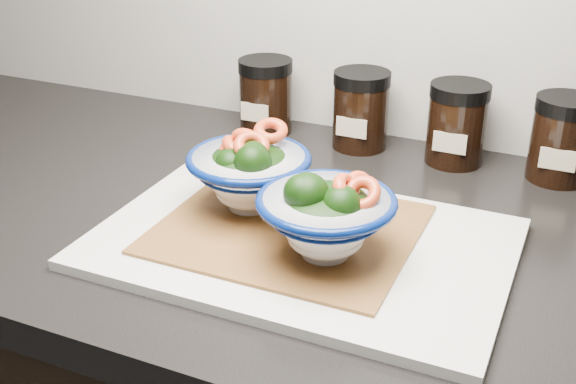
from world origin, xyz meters
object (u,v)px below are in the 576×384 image
at_px(cutting_board, 302,244).
at_px(bowl_left, 249,172).
at_px(bowl_right, 326,216).
at_px(spice_jar_b, 361,110).
at_px(spice_jar_a, 266,96).
at_px(spice_jar_c, 457,124).
at_px(spice_jar_d, 562,139).

height_order(cutting_board, bowl_left, bowl_left).
relative_size(bowl_left, bowl_right, 1.00).
bearing_deg(spice_jar_b, spice_jar_a, 180.00).
relative_size(spice_jar_c, spice_jar_d, 1.00).
height_order(spice_jar_a, spice_jar_b, same).
xyz_separation_m(spice_jar_c, spice_jar_d, (0.14, 0.00, 0.00)).
bearing_deg(spice_jar_a, cutting_board, -58.18).
bearing_deg(spice_jar_a, bowl_right, -55.55).
relative_size(bowl_right, spice_jar_b, 1.29).
relative_size(spice_jar_a, spice_jar_d, 1.00).
bearing_deg(spice_jar_a, bowl_left, -68.21).
distance_m(cutting_board, spice_jar_c, 0.33).
height_order(spice_jar_b, spice_jar_c, same).
distance_m(bowl_left, bowl_right, 0.14).
distance_m(cutting_board, bowl_left, 0.11).
xyz_separation_m(cutting_board, bowl_right, (0.04, -0.03, 0.06)).
distance_m(bowl_left, spice_jar_b, 0.27).
xyz_separation_m(cutting_board, bowl_left, (-0.08, 0.04, 0.06)).
relative_size(bowl_right, spice_jar_d, 1.29).
bearing_deg(bowl_right, spice_jar_d, 58.79).
height_order(bowl_left, spice_jar_d, bowl_left).
xyz_separation_m(bowl_left, spice_jar_c, (0.18, 0.27, -0.01)).
bearing_deg(spice_jar_d, bowl_left, -140.26).
bearing_deg(cutting_board, spice_jar_c, 71.77).
distance_m(cutting_board, spice_jar_d, 0.39).
xyz_separation_m(bowl_right, spice_jar_a, (-0.23, 0.33, -0.00)).
relative_size(cutting_board, bowl_left, 3.08).
relative_size(cutting_board, bowl_right, 3.08).
xyz_separation_m(spice_jar_a, spice_jar_b, (0.15, 0.00, 0.00)).
height_order(bowl_right, spice_jar_b, bowl_right).
bearing_deg(bowl_right, spice_jar_b, 102.82).
distance_m(spice_jar_a, spice_jar_c, 0.29).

